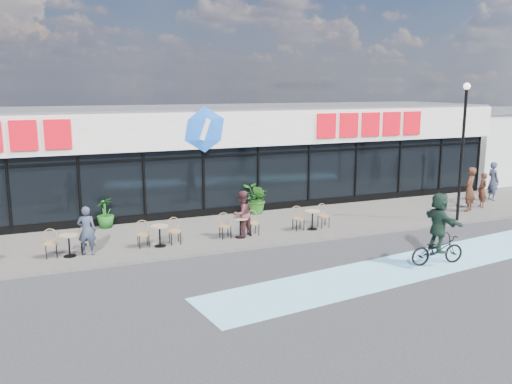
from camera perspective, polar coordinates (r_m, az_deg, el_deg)
ground at (r=16.94m, az=1.48°, el=-8.05°), size 120.00×120.00×0.00m
sidewalk at (r=20.93m, az=-3.49°, el=-4.15°), size 44.00×5.00×0.10m
bike_lane at (r=17.69m, az=15.56°, el=-7.60°), size 14.17×4.13×0.01m
building at (r=25.60m, az=-7.49°, el=3.81°), size 30.60×6.57×4.75m
neighbour_building at (r=37.37m, az=24.14°, el=4.80°), size 9.20×7.20×4.11m
lamp_post at (r=23.34m, az=20.94°, el=5.05°), size 0.28×0.28×5.58m
bistro_set_2 at (r=18.72m, az=-19.10°, el=-5.01°), size 1.54×0.62×0.90m
bistro_set_3 at (r=19.08m, az=-10.16°, el=-4.26°), size 1.54×0.62×0.90m
bistro_set_4 at (r=19.88m, az=-1.76°, el=-3.46°), size 1.54×0.62×0.90m
bistro_set_5 at (r=21.07m, az=5.83°, el=-2.67°), size 1.54×0.62×0.90m
potted_plant_left at (r=21.92m, az=-15.58°, el=-2.12°), size 0.94×0.94×1.18m
potted_plant_mid at (r=23.37m, az=-0.07°, el=-0.80°), size 1.29×1.17×1.26m
potted_plant_right at (r=23.54m, az=0.33°, el=-0.76°), size 0.58×0.70×1.22m
patron_left at (r=18.53m, az=-17.39°, el=-3.90°), size 0.69×0.56×1.64m
patron_right at (r=19.80m, az=-1.49°, el=-2.32°), size 1.02×0.93×1.71m
pedestrian_a at (r=26.63m, az=22.72°, el=0.17°), size 0.55×0.67×1.59m
pedestrian_b at (r=28.49m, az=23.69°, el=1.06°), size 0.53×0.74×1.88m
pedestrian_c at (r=25.56m, az=21.55°, el=0.25°), size 0.86×0.78×1.96m
cyclist_a at (r=17.95m, az=18.64°, el=-4.06°), size 1.87×1.78×2.32m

